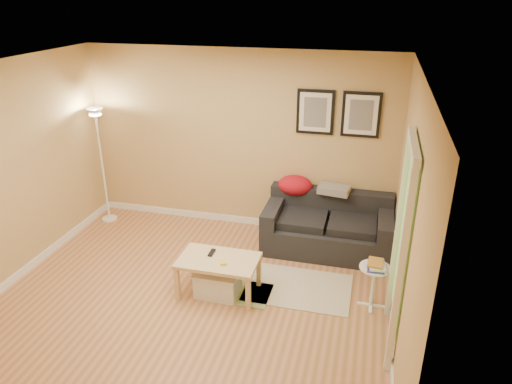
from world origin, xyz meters
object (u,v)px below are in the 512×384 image
side_table (373,287)px  book_stack (376,265)px  sofa (328,224)px  floor_lamp (103,169)px  storage_bin (218,283)px  coffee_table (219,276)px

side_table → book_stack: (0.01, -0.02, 0.30)m
sofa → floor_lamp: 3.41m
storage_bin → side_table: (1.75, 0.21, 0.10)m
storage_bin → side_table: bearing=6.8°
book_stack → floor_lamp: size_ratio=0.14×
side_table → book_stack: bearing=-65.3°
storage_bin → book_stack: bearing=6.1°
storage_bin → book_stack: (1.76, 0.19, 0.40)m
coffee_table → floor_lamp: floor_lamp is taller
coffee_table → side_table: side_table is taller
storage_bin → side_table: side_table is taller
storage_bin → book_stack: book_stack is taller
side_table → floor_lamp: size_ratio=0.30×
side_table → floor_lamp: bearing=163.0°
sofa → storage_bin: (-1.11, -1.38, -0.22)m
floor_lamp → storage_bin: bearing=-32.3°
coffee_table → storage_bin: (-0.00, -0.04, -0.07)m
sofa → storage_bin: sofa is taller
sofa → storage_bin: bearing=-129.0°
coffee_table → side_table: 1.76m
sofa → coffee_table: (-1.11, -1.34, -0.15)m
side_table → sofa: bearing=118.7°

